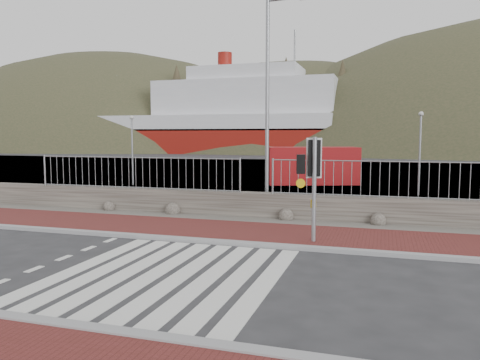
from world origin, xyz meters
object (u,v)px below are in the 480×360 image
(ferry, at_px, (211,122))
(streetlight, at_px, (271,95))
(shipping_container, at_px, (312,165))
(traffic_signal_far, at_px, (313,167))

(ferry, bearing_deg, streetlight, -67.36)
(streetlight, height_order, shipping_container, streetlight)
(traffic_signal_far, relative_size, streetlight, 0.37)
(streetlight, bearing_deg, traffic_signal_far, -58.86)
(ferry, bearing_deg, shipping_container, -62.72)
(traffic_signal_far, distance_m, shipping_container, 16.29)
(traffic_signal_far, distance_m, streetlight, 5.40)
(traffic_signal_far, bearing_deg, shipping_container, -96.28)
(traffic_signal_far, height_order, streetlight, streetlight)
(ferry, relative_size, traffic_signal_far, 17.21)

